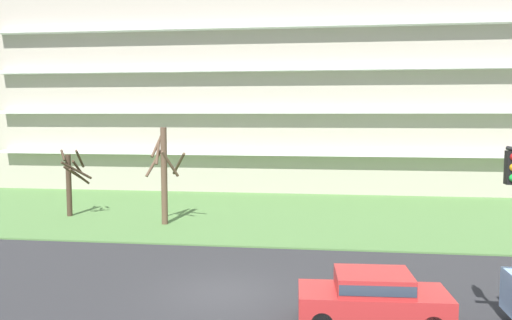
{
  "coord_description": "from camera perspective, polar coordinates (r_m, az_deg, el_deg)",
  "views": [
    {
      "loc": [
        3.33,
        -16.71,
        6.21
      ],
      "look_at": [
        0.44,
        6.0,
        4.14
      ],
      "focal_mm": 35.03,
      "sensor_mm": 36.0,
      "label": 1
    }
  ],
  "objects": [
    {
      "name": "sedan_red_near_left",
      "position": [
        15.73,
        13.2,
        -14.81
      ],
      "size": [
        4.48,
        2.01,
        1.57
      ],
      "rotation": [
        0.0,
        0.0,
        0.05
      ],
      "color": "#B22828",
      "rests_on": "ground"
    },
    {
      "name": "apartment_building",
      "position": [
        45.72,
        3.1,
        7.46
      ],
      "size": [
        47.15,
        14.66,
        16.1
      ],
      "color": "#B2A899",
      "rests_on": "ground"
    },
    {
      "name": "tree_far_left",
      "position": [
        32.16,
        -20.34,
        -2.16
      ],
      "size": [
        1.87,
        2.25,
        4.17
      ],
      "color": "#423023",
      "rests_on": "ground"
    },
    {
      "name": "tree_left",
      "position": [
        28.42,
        -10.43,
        -1.38
      ],
      "size": [
        2.35,
        2.15,
        5.53
      ],
      "color": "brown",
      "rests_on": "ground"
    },
    {
      "name": "grass_lawn_strip",
      "position": [
        31.5,
        1.05,
        -6.14
      ],
      "size": [
        80.0,
        16.0,
        0.08
      ],
      "primitive_type": "cube",
      "color": "#547F42",
      "rests_on": "ground"
    },
    {
      "name": "ground",
      "position": [
        18.14,
        -3.91,
        -14.87
      ],
      "size": [
        160.0,
        160.0,
        0.0
      ],
      "primitive_type": "plane",
      "color": "#2D2D30"
    }
  ]
}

